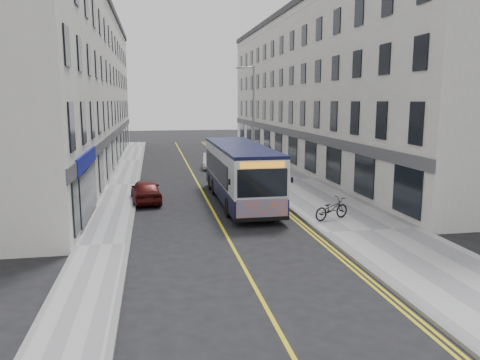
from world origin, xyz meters
name	(u,v)px	position (x,y,z in m)	size (l,w,h in m)	color
ground	(225,232)	(0.00, 0.00, 0.00)	(140.00, 140.00, 0.00)	black
pavement_east	(287,180)	(6.25, 12.00, 0.06)	(4.50, 64.00, 0.12)	#99999C
pavement_west	(123,185)	(-5.00, 12.00, 0.06)	(2.00, 64.00, 0.12)	#99999C
kerb_east	(256,181)	(4.00, 12.00, 0.07)	(0.18, 64.00, 0.13)	slate
kerb_west	(138,185)	(-4.00, 12.00, 0.07)	(0.18, 64.00, 0.13)	slate
road_centre_line	(198,184)	(0.00, 12.00, 0.00)	(0.12, 64.00, 0.01)	gold
road_dbl_yellow_inner	(249,182)	(3.55, 12.00, 0.00)	(0.10, 64.00, 0.01)	gold
road_dbl_yellow_outer	(252,182)	(3.75, 12.00, 0.00)	(0.10, 64.00, 0.01)	gold
terrace_east	(317,90)	(11.50, 21.00, 6.50)	(6.00, 46.00, 13.00)	silver
terrace_west	(75,89)	(-9.00, 21.00, 6.50)	(6.00, 46.00, 13.00)	silver
streetlamp	(252,117)	(4.17, 14.00, 4.38)	(1.32, 0.18, 8.00)	gray
city_bus	(240,171)	(1.73, 5.80, 1.75)	(2.57, 10.99, 3.19)	black
bicycle	(331,209)	(5.15, 0.80, 0.63)	(0.68, 1.94, 1.02)	black
pedestrian_near	(272,175)	(4.47, 9.35, 0.92)	(0.58, 0.38, 1.59)	olive
pedestrian_far	(270,158)	(6.13, 16.56, 1.07)	(0.92, 0.72, 1.90)	black
car_white	(211,161)	(1.80, 19.12, 0.62)	(1.32, 3.78, 1.24)	white
car_maroon	(146,191)	(-3.39, 6.75, 0.65)	(1.54, 3.82, 1.30)	#470D0B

